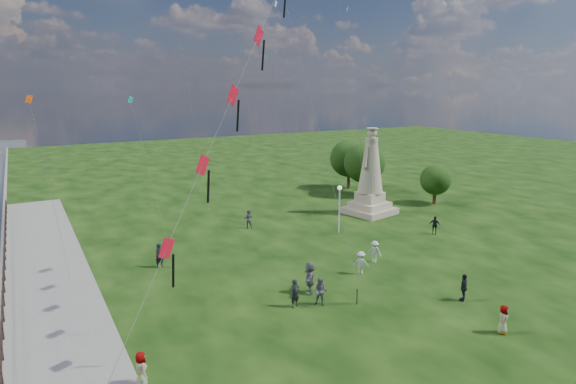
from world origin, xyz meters
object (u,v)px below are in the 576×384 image
person_1 (321,292)px  person_7 (248,219)px  person_4 (503,319)px  person_8 (375,251)px  person_6 (160,256)px  person_0 (295,293)px  statue (370,182)px  lamppost (339,199)px  person_3 (464,287)px  person_2 (361,263)px  person_10 (141,370)px  person_9 (435,225)px  person_11 (310,277)px

person_1 → person_7: (2.76, 15.22, 0.00)m
person_4 → person_8: person_8 is taller
person_6 → person_0: bearing=-69.6°
statue → person_6: bearing=179.9°
person_8 → statue: bearing=109.2°
lamppost → person_3: size_ratio=2.51×
person_2 → person_0: bearing=58.8°
person_3 → person_4: (-1.27, -3.47, -0.06)m
person_7 → person_4: bearing=131.1°
person_1 → person_10: 10.51m
person_8 → person_10: size_ratio=0.98×
person_3 → person_10: (-17.40, 0.80, -0.03)m
person_6 → person_8: (12.95, -6.12, -0.08)m
person_3 → person_0: bearing=-56.6°
person_10 → person_4: bearing=-109.2°
person_4 → person_8: bearing=52.3°
lamppost → person_0: lamppost is taller
statue → person_8: 13.02m
lamppost → person_6: bearing=-178.2°
person_1 → person_8: (6.82, 3.74, -0.06)m
person_1 → person_7: size_ratio=1.00×
person_6 → person_7: 10.37m
person_0 → person_9: person_0 is taller
person_4 → person_7: size_ratio=0.91×
statue → person_10: 29.88m
lamppost → person_10: 22.87m
person_4 → person_7: (-3.20, 22.10, 0.07)m
person_6 → person_11: 10.46m
statue → person_3: bearing=-124.2°
lamppost → person_10: lamppost is taller
person_0 → person_2: (5.98, 1.99, -0.04)m
person_2 → person_3: 6.43m
person_3 → person_2: bearing=-98.6°
person_4 → person_6: bearing=92.7°
statue → person_8: statue is taller
lamppost → person_9: 7.95m
lamppost → person_2: bearing=-116.3°
person_3 → person_11: person_11 is taller
person_0 → person_9: 17.35m
person_0 → person_3: bearing=-36.0°
statue → person_11: (-14.28, -12.30, -2.07)m
person_7 → person_3: bearing=136.4°
person_7 → person_9: bearing=176.8°
person_6 → person_7: person_6 is taller
lamppost → person_1: size_ratio=2.47×
person_10 → person_11: bearing=-72.3°
person_1 → person_4: person_1 is taller
person_0 → person_10: person_0 is taller
person_1 → person_8: bearing=73.4°
person_1 → person_3: size_ratio=1.02×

